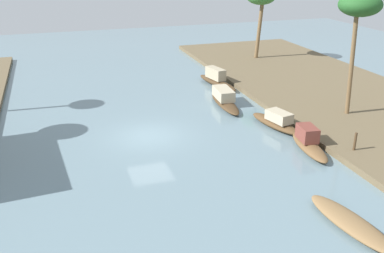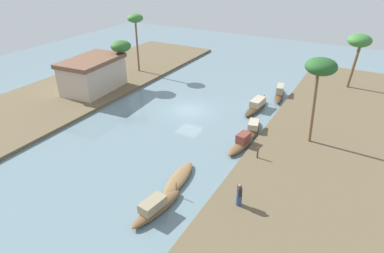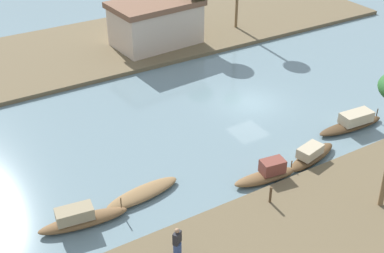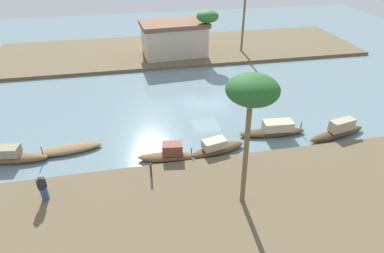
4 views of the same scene
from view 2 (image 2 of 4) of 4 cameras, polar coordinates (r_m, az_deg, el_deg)
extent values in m
plane|color=slate|center=(36.28, -0.49, 2.82)|extent=(75.80, 75.80, 0.00)
cube|color=brown|center=(32.38, 23.33, -2.60)|extent=(45.77, 12.73, 0.34)
cube|color=brown|center=(45.00, -17.48, 6.81)|extent=(45.77, 12.73, 0.34)
ellipsoid|color=brown|center=(32.51, 10.49, -0.31)|extent=(4.24, 1.95, 0.51)
cube|color=tan|center=(31.99, 10.51, 0.33)|extent=(1.79, 1.25, 0.61)
ellipsoid|color=brown|center=(25.30, -2.27, -8.86)|extent=(4.60, 1.75, 0.44)
ellipsoid|color=brown|center=(22.77, -6.01, -13.76)|extent=(4.67, 1.65, 0.53)
cube|color=gray|center=(22.18, -6.77, -13.13)|extent=(1.97, 1.17, 0.65)
cylinder|color=brown|center=(23.57, -2.73, -10.26)|extent=(0.07, 0.07, 0.64)
ellipsoid|color=#47331E|center=(36.96, 10.88, 3.13)|extent=(5.18, 1.50, 0.42)
cube|color=tan|center=(37.05, 11.19, 4.13)|extent=(2.29, 1.20, 0.72)
cylinder|color=#47331E|center=(38.71, 12.27, 4.88)|extent=(0.07, 0.07, 0.57)
ellipsoid|color=brown|center=(29.45, 8.31, -3.31)|extent=(4.00, 1.55, 0.49)
cube|color=brown|center=(29.46, 8.80, -1.90)|extent=(1.47, 1.03, 0.79)
cylinder|color=brown|center=(30.58, 9.95, -1.29)|extent=(0.07, 0.07, 0.46)
ellipsoid|color=#47331E|center=(40.79, 14.72, 5.19)|extent=(5.13, 1.94, 0.52)
cube|color=tan|center=(40.81, 14.87, 6.23)|extent=(2.09, 1.15, 0.87)
cylinder|color=#33477A|center=(22.77, 8.03, -12.31)|extent=(0.54, 0.54, 0.81)
cube|color=#232328|center=(22.31, 8.15, -10.88)|extent=(0.52, 0.46, 0.64)
sphere|color=#9E7556|center=(22.05, 8.23, -10.00)|extent=(0.22, 0.22, 0.22)
cylinder|color=#4C3823|center=(27.66, 11.19, -4.39)|extent=(0.14, 0.14, 0.98)
cylinder|color=brown|center=(30.15, 20.08, 2.95)|extent=(0.27, 0.59, 6.34)
ellipsoid|color=#235623|center=(28.91, 21.26, 9.57)|extent=(2.55, 2.55, 1.40)
cylinder|color=brown|center=(45.37, 25.94, 9.20)|extent=(0.36, 0.71, 5.25)
ellipsoid|color=#387533|center=(44.61, 26.79, 13.03)|extent=(2.74, 2.74, 1.51)
cylinder|color=#7F6647|center=(43.52, -11.77, 9.99)|extent=(0.30, 0.63, 4.21)
ellipsoid|color=#2D6628|center=(42.82, -12.11, 13.31)|extent=(2.52, 2.52, 1.38)
cylinder|color=brown|center=(47.50, -9.35, 13.31)|extent=(0.26, 0.27, 6.79)
ellipsoid|color=#387533|center=(46.71, -9.72, 17.84)|extent=(2.09, 2.09, 1.15)
cube|color=#C6B29E|center=(42.14, -16.56, 8.26)|extent=(7.60, 5.06, 3.41)
cube|color=brown|center=(41.57, -16.92, 10.78)|extent=(8.05, 5.37, 0.48)
camera|label=1|loc=(22.46, -45.01, 6.42)|focal=40.57mm
camera|label=3|loc=(12.72, 83.02, 16.62)|focal=47.24mm
camera|label=4|loc=(24.05, 53.99, 12.74)|focal=30.46mm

